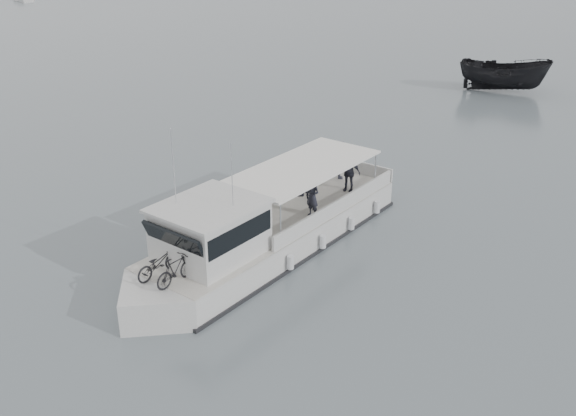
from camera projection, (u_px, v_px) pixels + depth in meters
ground at (242, 217)px, 29.47m from camera, size 1400.00×1400.00×0.00m
tour_boat at (257, 234)px, 25.58m from camera, size 14.50×8.35×6.25m
dark_motorboat at (504, 75)px, 50.51m from camera, size 6.68×6.82×2.68m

